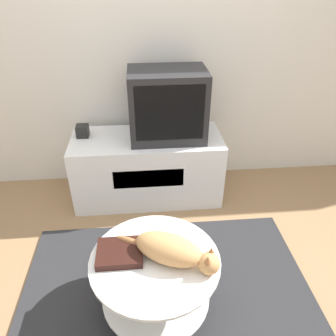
# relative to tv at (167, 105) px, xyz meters

# --- Properties ---
(ground_plane) EXTENTS (12.00, 12.00, 0.00)m
(ground_plane) POSITION_rel_tv_xyz_m (-0.09, -1.16, -0.82)
(ground_plane) COLOR #93704C
(wall_back) EXTENTS (8.00, 0.05, 2.60)m
(wall_back) POSITION_rel_tv_xyz_m (-0.09, 0.33, 0.48)
(wall_back) COLOR silver
(wall_back) RESTS_ON ground_plane
(rug) EXTENTS (1.79, 1.45, 0.02)m
(rug) POSITION_rel_tv_xyz_m (-0.09, -1.16, -0.81)
(rug) COLOR #28282B
(rug) RESTS_ON ground_plane
(tv_stand) EXTENTS (1.20, 0.51, 0.56)m
(tv_stand) POSITION_rel_tv_xyz_m (-0.17, -0.01, -0.54)
(tv_stand) COLOR white
(tv_stand) RESTS_ON ground_plane
(tv) EXTENTS (0.58, 0.40, 0.53)m
(tv) POSITION_rel_tv_xyz_m (0.00, 0.00, 0.00)
(tv) COLOR #232326
(tv) RESTS_ON tv_stand
(speaker) EXTENTS (0.09, 0.09, 0.09)m
(speaker) POSITION_rel_tv_xyz_m (-0.67, 0.06, -0.22)
(speaker) COLOR black
(speaker) RESTS_ON tv_stand
(coffee_table) EXTENTS (0.70, 0.70, 0.40)m
(coffee_table) POSITION_rel_tv_xyz_m (-0.17, -1.14, -0.55)
(coffee_table) COLOR #B2B2B7
(coffee_table) RESTS_ON rug
(dvd_box) EXTENTS (0.24, 0.20, 0.04)m
(dvd_box) POSITION_rel_tv_xyz_m (-0.35, -1.10, -0.38)
(dvd_box) COLOR black
(dvd_box) RESTS_ON coffee_table
(cat) EXTENTS (0.54, 0.33, 0.15)m
(cat) POSITION_rel_tv_xyz_m (-0.07, -1.15, -0.33)
(cat) COLOR tan
(cat) RESTS_ON coffee_table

